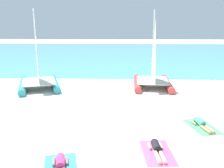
% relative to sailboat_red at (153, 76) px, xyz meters
% --- Properties ---
extents(ground_plane, '(120.00, 120.00, 0.00)m').
position_rel_sailboat_red_xyz_m(ground_plane, '(-2.93, 0.64, -0.86)').
color(ground_plane, white).
extents(ocean_water, '(120.00, 40.00, 0.05)m').
position_rel_sailboat_red_xyz_m(ocean_water, '(-2.93, 22.62, -0.83)').
color(ocean_water, '#4C9EB7').
rests_on(ocean_water, ground).
extents(sailboat_red, '(2.98, 4.51, 5.75)m').
position_rel_sailboat_red_xyz_m(sailboat_red, '(0.00, 0.00, 0.00)').
color(sailboat_red, '#CC3838').
rests_on(sailboat_red, ground).
extents(sailboat_teal, '(4.18, 5.14, 5.78)m').
position_rel_sailboat_red_xyz_m(sailboat_teal, '(-8.55, -0.69, 0.00)').
color(sailboat_teal, teal).
rests_on(sailboat_teal, ground).
extents(sunbather_center_left, '(0.77, 1.55, 0.30)m').
position_rel_sailboat_red_xyz_m(sunbather_center_left, '(-4.38, -10.78, -0.73)').
color(sunbather_center_left, '#D83372').
rests_on(sunbather_center_left, towel_center_left).
extents(towel_center_right, '(1.25, 1.98, 0.01)m').
position_rel_sailboat_red_xyz_m(towel_center_right, '(-1.02, -9.65, -0.85)').
color(towel_center_right, '#D84C99').
rests_on(towel_center_right, ground).
extents(sunbather_center_right, '(0.57, 1.57, 0.30)m').
position_rel_sailboat_red_xyz_m(sunbather_center_right, '(-1.03, -9.59, -0.73)').
color(sunbather_center_right, black).
rests_on(sunbather_center_right, towel_center_right).
extents(towel_rightmost, '(1.51, 2.10, 0.01)m').
position_rel_sailboat_red_xyz_m(towel_rightmost, '(1.40, -7.26, -0.85)').
color(towel_rightmost, '#4CB266').
rests_on(towel_rightmost, ground).
extents(sunbather_rightmost, '(0.74, 1.56, 0.30)m').
position_rel_sailboat_red_xyz_m(sunbather_rightmost, '(1.39, -7.19, -0.73)').
color(sunbather_rightmost, '#3FB28C').
rests_on(sunbather_rightmost, towel_rightmost).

